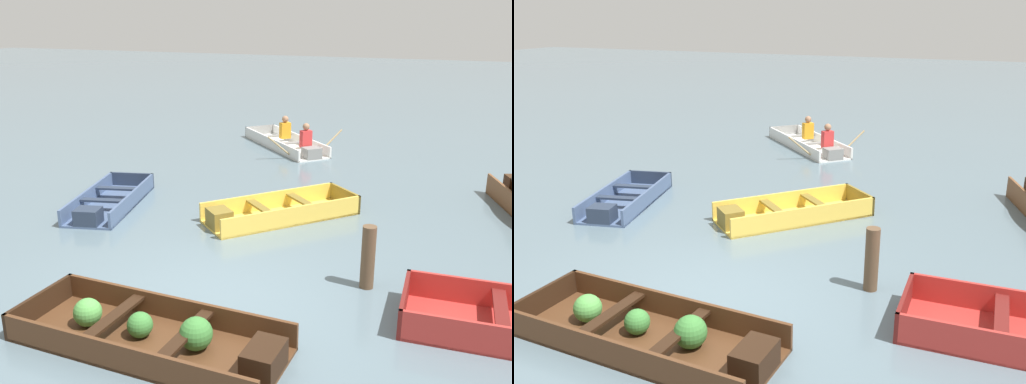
# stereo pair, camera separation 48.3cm
# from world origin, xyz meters

# --- Properties ---
(ground_plane) EXTENTS (80.00, 80.00, 0.00)m
(ground_plane) POSITION_xyz_m (0.00, 0.00, 0.00)
(ground_plane) COLOR slate
(dinghy_dark_varnish_foreground) EXTENTS (3.25, 1.31, 0.42)m
(dinghy_dark_varnish_foreground) POSITION_xyz_m (-0.10, -1.04, 0.14)
(dinghy_dark_varnish_foreground) COLOR #4C2D19
(dinghy_dark_varnish_foreground) RESTS_ON ground
(skiff_yellow_near_moored) EXTENTS (2.65, 2.75, 0.36)m
(skiff_yellow_near_moored) POSITION_xyz_m (-0.16, 3.35, 0.13)
(skiff_yellow_near_moored) COLOR #E5BC47
(skiff_yellow_near_moored) RESTS_ON ground
(skiff_slate_blue_outer_moored) EXTENTS (1.51, 2.67, 0.32)m
(skiff_slate_blue_outer_moored) POSITION_xyz_m (-3.37, 2.81, 0.11)
(skiff_slate_blue_outer_moored) COLOR #475B7F
(skiff_slate_blue_outer_moored) RESTS_ON ground
(rowboat_white_with_crew) EXTENTS (3.14, 3.13, 0.88)m
(rowboat_white_with_crew) POSITION_xyz_m (-1.57, 8.71, 0.17)
(rowboat_white_with_crew) COLOR white
(rowboat_white_with_crew) RESTS_ON ground
(mooring_post) EXTENTS (0.19, 0.19, 0.90)m
(mooring_post) POSITION_xyz_m (1.89, 1.25, 0.45)
(mooring_post) COLOR brown
(mooring_post) RESTS_ON ground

